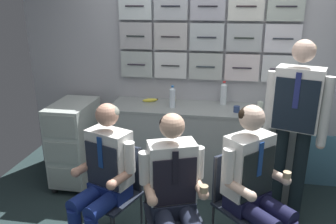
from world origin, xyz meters
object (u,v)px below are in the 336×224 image
crew_member_standing (295,119)px  crew_member_right (175,191)px  crew_member_by_counter (255,181)px  folding_chair_left (117,183)px  crew_member_left (103,174)px  water_bottle_blue_cap (275,99)px  service_trolley (75,141)px  snack_banana (150,100)px  folding_chair_right (170,198)px  folding_chair_by_counter (238,192)px  espresso_cup_small (260,104)px

crew_member_standing → crew_member_right: bearing=-139.3°
crew_member_by_counter → crew_member_standing: size_ratio=0.76×
folding_chair_left → crew_member_left: crew_member_left is taller
crew_member_left → water_bottle_blue_cap: size_ratio=4.21×
service_trolley → snack_banana: bearing=16.7°
folding_chair_left → folding_chair_right: same height
folding_chair_left → folding_chair_by_counter: 1.00m
snack_banana → water_bottle_blue_cap: bearing=-7.1°
crew_member_right → espresso_cup_small: bearing=63.1°
crew_member_left → crew_member_by_counter: bearing=2.9°
folding_chair_right → crew_member_right: 0.23m
folding_chair_left → crew_member_right: (0.53, -0.30, 0.16)m
crew_member_by_counter → crew_member_standing: bearing=59.3°
folding_chair_by_counter → espresso_cup_small: size_ratio=14.47×
folding_chair_by_counter → espresso_cup_small: espresso_cup_small is taller
service_trolley → espresso_cup_small: size_ratio=15.92×
folding_chair_left → water_bottle_blue_cap: 1.71m
espresso_cup_small → crew_member_by_counter: bearing=-95.6°
folding_chair_left → snack_banana: bearing=87.3°
crew_member_standing → snack_banana: size_ratio=9.91×
snack_banana → espresso_cup_small: bearing=0.4°
crew_member_standing → espresso_cup_small: (-0.24, 0.56, -0.05)m
folding_chair_right → crew_member_by_counter: size_ratio=0.67×
folding_chair_left → folding_chair_by_counter: (1.00, 0.02, 0.00)m
crew_member_by_counter → water_bottle_blue_cap: bearing=76.9°
service_trolley → folding_chair_by_counter: 1.94m
service_trolley → espresso_cup_small: 2.06m
crew_member_right → crew_member_by_counter: (0.58, 0.21, 0.02)m
service_trolley → snack_banana: 0.96m
folding_chair_left → crew_member_left: 0.23m
service_trolley → folding_chair_by_counter: service_trolley is taller
crew_member_left → crew_member_right: same height
service_trolley → folding_chair_left: bearing=-47.1°
crew_member_standing → espresso_cup_small: bearing=113.2°
service_trolley → crew_member_by_counter: (1.88, -0.91, 0.21)m
crew_member_standing → water_bottle_blue_cap: crew_member_standing is taller
folding_chair_left → crew_member_right: bearing=-29.1°
crew_member_standing → water_bottle_blue_cap: bearing=107.6°
folding_chair_right → crew_member_by_counter: crew_member_by_counter is taller
crew_member_standing → water_bottle_blue_cap: size_ratio=5.70×
folding_chair_by_counter → snack_banana: bearing=132.4°
folding_chair_by_counter → water_bottle_blue_cap: water_bottle_blue_cap is taller
crew_member_left → crew_member_by_counter: 1.18m
service_trolley → crew_member_right: bearing=-40.8°
crew_member_by_counter → service_trolley: bearing=154.1°
folding_chair_right → snack_banana: 1.35m
service_trolley → snack_banana: size_ratio=5.53×
espresso_cup_small → folding_chair_left: bearing=-138.9°
crew_member_by_counter → water_bottle_blue_cap: (0.23, 1.00, 0.36)m
espresso_cup_small → folding_chair_right: bearing=-121.8°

